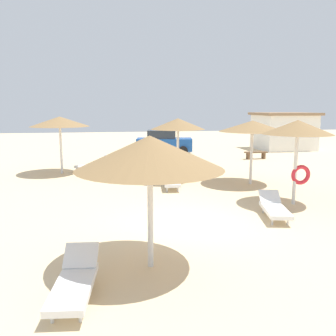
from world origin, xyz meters
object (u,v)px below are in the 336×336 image
lounger_1 (171,180)px  lounger_2 (75,281)px  parasol_4 (298,129)px  parasol_3 (60,122)px  parasol_1 (178,124)px  lounger_3 (94,165)px  beach_cabana (283,131)px  parasol_5 (253,126)px  parked_car (164,142)px  bench_0 (256,154)px  lounger_4 (274,208)px  parasol_2 (150,153)px

lounger_1 → lounger_2: bearing=-111.0°
parasol_4 → parasol_3: bearing=139.4°
parasol_1 → parasol_3: parasol_3 is taller
parasol_1 → parasol_4: bearing=-55.0°
parasol_1 → lounger_3: parasol_1 is taller
parasol_3 → beach_cabana: size_ratio=0.66×
parasol_3 → parasol_5: parasol_3 is taller
parasol_3 → parasol_5: bearing=-25.3°
parasol_4 → lounger_1: parasol_4 is taller
parked_car → beach_cabana: size_ratio=0.95×
parasol_5 → beach_cabana: 14.39m
parasol_5 → lounger_1: bearing=-177.1°
lounger_1 → lounger_3: size_ratio=0.98×
lounger_3 → bench_0: bearing=14.9°
lounger_2 → beach_cabana: bearing=54.9°
lounger_1 → lounger_4: (2.39, -4.59, -0.01)m
parasol_3 → lounger_4: (7.33, -8.81, -2.32)m
parasol_1 → lounger_3: size_ratio=1.48×
parasol_1 → beach_cabana: bearing=45.3°
bench_0 → beach_cabana: size_ratio=0.34×
parasol_3 → beach_cabana: bearing=26.4°
parasol_1 → parasol_4: size_ratio=0.98×
lounger_2 → lounger_3: bearing=90.5°
bench_0 → parked_car: parked_car is taller
parasol_1 → lounger_2: bearing=-111.1°
lounger_3 → parasol_4: bearing=-48.2°
parasol_5 → bench_0: (3.37, 7.27, -2.19)m
parasol_1 → parasol_2: parasol_1 is taller
parasol_2 → lounger_1: size_ratio=1.60×
lounger_4 → beach_cabana: beach_cabana is taller
parasol_5 → lounger_1: size_ratio=1.53×
parasol_2 → bench_0: size_ratio=2.01×
parked_car → beach_cabana: beach_cabana is taller
parasol_4 → bench_0: size_ratio=1.93×
parasol_5 → lounger_3: (-6.94, 4.53, -2.22)m
bench_0 → parasol_5: bearing=-114.9°
parasol_1 → beach_cabana: (10.77, 10.90, -1.11)m
parasol_2 → bench_0: (8.72, 14.82, -2.09)m
parasol_4 → lounger_2: (-7.02, -5.18, -2.31)m
lounger_3 → parked_car: size_ratio=0.46×
parasol_2 → lounger_1: (1.76, 7.37, -2.11)m
parasol_3 → bench_0: (11.90, 3.23, -2.29)m
lounger_2 → parked_car: (4.68, 19.66, 0.51)m
bench_0 → lounger_3: bearing=-165.1°
parasol_4 → beach_cabana: 17.30m
parasol_1 → parasol_4: 5.64m
parasol_4 → lounger_1: size_ratio=1.54×
parasol_3 → parasol_5: size_ratio=1.01×
parasol_2 → beach_cabana: bearing=56.3°
parasol_1 → parasol_3: size_ratio=0.97×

